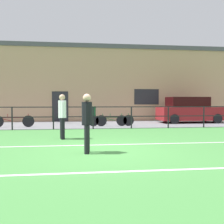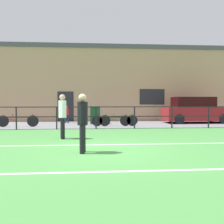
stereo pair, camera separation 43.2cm
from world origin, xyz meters
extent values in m
cube|color=#478C42|center=(0.00, 0.00, -0.02)|extent=(60.00, 44.00, 0.04)
cube|color=white|center=(0.00, 1.03, 0.00)|extent=(36.00, 0.11, 0.00)
cube|color=white|center=(0.00, -2.23, 0.00)|extent=(36.00, 0.11, 0.00)
cube|color=slate|center=(0.00, 8.50, 0.01)|extent=(48.00, 5.00, 0.02)
cylinder|color=black|center=(-4.00, 6.00, 0.57)|extent=(0.07, 0.07, 1.15)
cylinder|color=black|center=(-2.00, 6.00, 0.57)|extent=(0.07, 0.07, 1.15)
cylinder|color=black|center=(0.00, 6.00, 0.57)|extent=(0.07, 0.07, 1.15)
cylinder|color=black|center=(2.00, 6.00, 0.57)|extent=(0.07, 0.07, 1.15)
cylinder|color=black|center=(4.00, 6.00, 0.57)|extent=(0.07, 0.07, 1.15)
cylinder|color=black|center=(6.00, 6.00, 0.57)|extent=(0.07, 0.07, 1.15)
cube|color=black|center=(0.00, 6.00, 1.13)|extent=(36.00, 0.04, 0.04)
cube|color=black|center=(0.00, 6.00, 0.63)|extent=(36.00, 0.04, 0.04)
cube|color=tan|center=(0.00, 12.20, 2.58)|extent=(28.00, 2.40, 5.16)
cube|color=#232328|center=(-2.01, 10.98, 1.05)|extent=(1.10, 0.04, 2.10)
cube|color=#232328|center=(4.13, 10.98, 1.74)|extent=(1.80, 0.04, 1.10)
cube|color=#4C4C51|center=(0.00, 12.20, 5.31)|extent=(28.00, 2.56, 0.30)
cylinder|color=black|center=(-0.52, -0.36, 0.38)|extent=(0.14, 0.14, 0.77)
cylinder|color=black|center=(-0.50, -0.12, 0.38)|extent=(0.14, 0.14, 0.77)
cylinder|color=black|center=(-0.51, -0.24, 1.08)|extent=(0.28, 0.28, 0.63)
sphere|color=tan|center=(-0.51, -0.24, 1.51)|extent=(0.22, 0.22, 0.22)
cylinder|color=black|center=(-0.52, -0.42, 1.07)|extent=(0.10, 0.10, 0.57)
cylinder|color=black|center=(-0.49, -0.07, 1.07)|extent=(0.10, 0.10, 0.57)
cylinder|color=black|center=(-1.32, 2.42, 0.40)|extent=(0.15, 0.15, 0.80)
cylinder|color=black|center=(-1.36, 2.67, 0.40)|extent=(0.15, 0.15, 0.80)
cylinder|color=white|center=(-1.34, 2.55, 1.12)|extent=(0.29, 0.29, 0.66)
sphere|color=tan|center=(-1.34, 2.55, 1.57)|extent=(0.22, 0.22, 0.22)
cylinder|color=white|center=(-1.31, 2.37, 1.11)|extent=(0.10, 0.10, 0.59)
cylinder|color=white|center=(-1.37, 2.72, 1.11)|extent=(0.10, 0.10, 0.59)
cylinder|color=#232D4C|center=(-1.74, 9.69, 0.28)|extent=(0.10, 0.10, 0.53)
cylinder|color=#232D4C|center=(-1.89, 9.62, 0.28)|extent=(0.10, 0.10, 0.53)
cylinder|color=red|center=(-1.82, 9.66, 0.76)|extent=(0.19, 0.19, 0.43)
sphere|color=tan|center=(-1.82, 9.66, 1.05)|extent=(0.15, 0.15, 0.15)
cylinder|color=red|center=(-1.71, 9.70, 0.75)|extent=(0.07, 0.07, 0.39)
cylinder|color=red|center=(-1.93, 9.61, 0.75)|extent=(0.07, 0.07, 0.39)
cube|color=maroon|center=(6.57, 9.03, 0.61)|extent=(4.17, 1.85, 0.86)
cube|color=black|center=(6.36, 9.03, 1.37)|extent=(2.50, 1.55, 0.66)
cylinder|color=black|center=(5.15, 8.14, 0.32)|extent=(0.60, 0.18, 0.60)
cylinder|color=black|center=(7.98, 8.14, 0.32)|extent=(0.60, 0.18, 0.60)
cylinder|color=black|center=(5.15, 9.92, 0.32)|extent=(0.60, 0.18, 0.60)
cylinder|color=black|center=(7.98, 9.92, 0.32)|extent=(0.60, 0.18, 0.60)
cylinder|color=black|center=(0.52, 7.20, 0.33)|extent=(0.62, 0.04, 0.62)
cylinder|color=black|center=(2.08, 7.20, 0.33)|extent=(0.62, 0.04, 0.62)
cube|color=#1E6633|center=(1.30, 7.20, 0.53)|extent=(1.21, 0.04, 0.04)
cube|color=#1E6633|center=(0.91, 7.20, 0.43)|extent=(0.76, 0.03, 0.23)
cylinder|color=#1E6633|center=(1.02, 7.20, 0.63)|extent=(0.03, 0.03, 0.20)
cylinder|color=#1E6633|center=(2.08, 7.20, 0.60)|extent=(0.03, 0.03, 0.28)
cylinder|color=black|center=(0.08, 7.20, 0.32)|extent=(0.61, 0.04, 0.61)
cylinder|color=black|center=(1.68, 7.20, 0.32)|extent=(0.61, 0.04, 0.61)
cube|color=#1E6633|center=(0.88, 7.20, 0.52)|extent=(1.25, 0.04, 0.04)
cube|color=#1E6633|center=(0.48, 7.20, 0.42)|extent=(0.79, 0.03, 0.22)
cylinder|color=#1E6633|center=(0.60, 7.20, 0.62)|extent=(0.03, 0.03, 0.20)
cylinder|color=#1E6633|center=(1.68, 7.20, 0.59)|extent=(0.03, 0.03, 0.28)
cylinder|color=black|center=(-3.45, 7.20, 0.33)|extent=(0.63, 0.04, 0.63)
cube|color=maroon|center=(-4.25, 7.20, 0.54)|extent=(1.24, 0.04, 0.04)
cube|color=maroon|center=(-4.64, 7.20, 0.44)|extent=(0.78, 0.03, 0.23)
cylinder|color=maroon|center=(-4.52, 7.20, 0.64)|extent=(0.03, 0.03, 0.20)
cylinder|color=maroon|center=(-3.45, 7.20, 0.61)|extent=(0.03, 0.03, 0.28)
cube|color=#194C28|center=(0.00, 8.73, 0.52)|extent=(0.59, 0.50, 1.01)
cube|color=#143D20|center=(0.00, 8.73, 1.07)|extent=(0.63, 0.53, 0.08)
camera|label=1|loc=(-0.72, -7.35, 1.41)|focal=41.80mm
camera|label=2|loc=(-0.29, -7.39, 1.41)|focal=41.80mm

